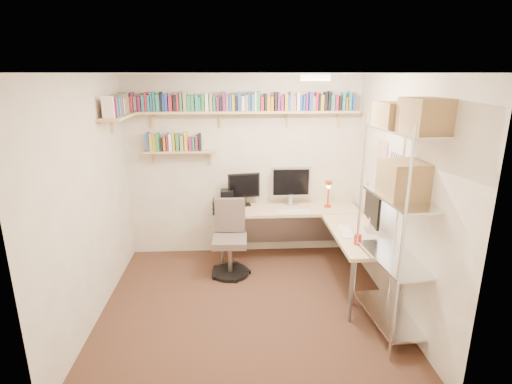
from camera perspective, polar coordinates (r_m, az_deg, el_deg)
ground at (r=4.65m, az=-1.16°, el=-15.91°), size 3.20×3.20×0.00m
room_shell at (r=4.04m, az=-1.22°, el=2.97°), size 3.24×3.04×2.52m
wall_shelves at (r=5.26m, az=-6.44°, el=11.25°), size 3.12×1.09×0.80m
corner_desk at (r=5.27m, az=5.62°, el=-3.19°), size 2.02×1.92×1.28m
office_chair at (r=5.17m, az=-3.73°, el=-7.34°), size 0.51×0.52×0.97m
wire_rack at (r=3.85m, az=20.66°, el=3.43°), size 0.53×0.96×2.31m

